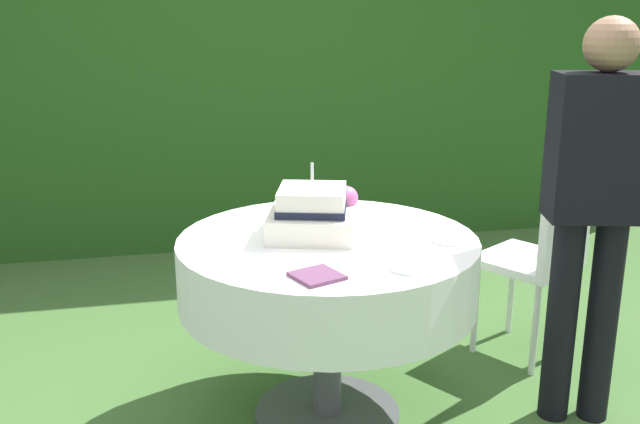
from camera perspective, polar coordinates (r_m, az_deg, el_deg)
The scene contains 9 objects.
ground_plane at distance 3.11m, azimuth 0.58°, elevation -15.64°, with size 20.00×20.00×0.00m, color #3D602D.
foliage_hedge at distance 5.05m, azimuth -5.60°, elevation 12.41°, with size 5.91×0.43×2.65m, color #234C19.
cake_table at distance 2.83m, azimuth 0.61°, elevation -4.71°, with size 1.17×1.17×0.77m.
wedding_cake at distance 2.80m, azimuth -0.48°, elevation -0.10°, with size 0.41×0.41×0.29m.
serving_plate_near at distance 2.79m, azimuth 10.18°, elevation -2.17°, with size 0.14×0.14×0.01m, color white.
serving_plate_far at distance 2.47m, azimuth 6.81°, elevation -4.43°, with size 0.11×0.11×0.01m, color white.
napkin_stack at distance 2.39m, azimuth -0.24°, elevation -5.07°, with size 0.15×0.15×0.01m, color #603856.
garden_chair at distance 3.50m, azimuth 17.19°, elevation -2.96°, with size 0.55×0.55×0.89m.
standing_person at distance 2.92m, azimuth 20.89°, elevation 1.00°, with size 0.40×0.28×1.60m.
Camera 1 is at (-0.59, -2.58, 1.63)m, focal length 40.52 mm.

